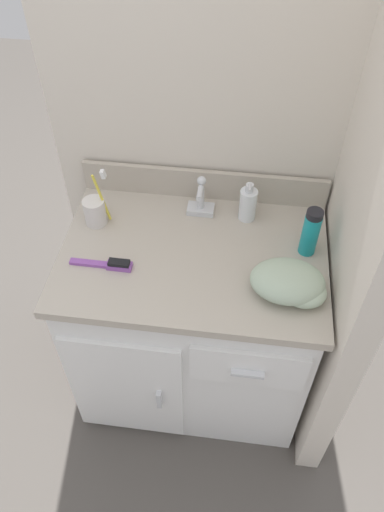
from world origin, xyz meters
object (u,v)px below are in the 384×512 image
Objects in this scene: soap_dispenser at (248,204)px; hairbrush at (110,264)px; toothbrush_cup at (95,211)px; hand_towel at (291,283)px; shaving_cream_can at (311,232)px.

soap_dispenser is 0.49m from hairbrush.
toothbrush_cup is 0.67m from hand_towel.
shaving_cream_can is 0.19m from hand_towel.
hairbrush is (-0.40, -0.27, -0.05)m from soap_dispenser.
hand_towel is at bearing -106.78° from shaving_cream_can.
hairbrush is at bearing -145.56° from soap_dispenser.
shaving_cream_can is at bearing 73.22° from hand_towel.
toothbrush_cup is 0.50m from soap_dispenser.
hand_towel is (-0.05, -0.18, -0.04)m from shaving_cream_can.
hand_towel is (0.14, -0.31, -0.02)m from soap_dispenser.
hand_towel is (0.54, -0.03, 0.03)m from hairbrush.
shaving_cream_can is 0.75× the size of hand_towel.
hand_towel is at bearing -2.66° from hairbrush.
shaving_cream_can is at bearing 14.24° from hairbrush.
shaving_cream_can reaches higher than soap_dispenser.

